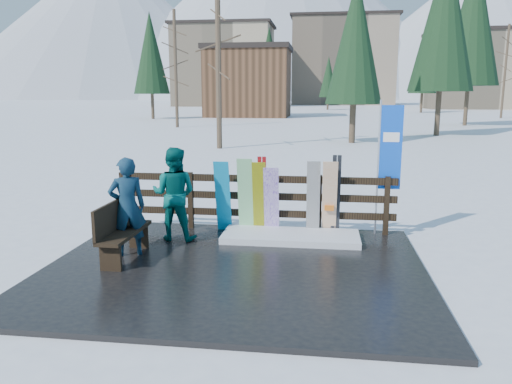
# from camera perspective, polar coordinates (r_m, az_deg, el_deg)

# --- Properties ---
(ground) EXTENTS (700.00, 700.00, 0.00)m
(ground) POSITION_cam_1_polar(r_m,az_deg,el_deg) (8.09, -2.43, -9.00)
(ground) COLOR white
(ground) RESTS_ON ground
(deck) EXTENTS (6.00, 5.00, 0.08)m
(deck) POSITION_cam_1_polar(r_m,az_deg,el_deg) (8.07, -2.43, -8.74)
(deck) COLOR black
(deck) RESTS_ON ground
(fence) EXTENTS (5.60, 0.10, 1.15)m
(fence) POSITION_cam_1_polar(r_m,az_deg,el_deg) (9.98, -0.26, -0.69)
(fence) COLOR black
(fence) RESTS_ON deck
(snow_patch) EXTENTS (2.56, 1.00, 0.12)m
(snow_patch) POSITION_cam_1_polar(r_m,az_deg,el_deg) (9.47, 3.98, -5.10)
(snow_patch) COLOR white
(snow_patch) RESTS_ON deck
(bench) EXTENTS (0.41, 1.50, 0.97)m
(bench) POSITION_cam_1_polar(r_m,az_deg,el_deg) (8.57, -15.23, -4.05)
(bench) COLOR black
(bench) RESTS_ON deck
(snowboard_0) EXTENTS (0.30, 0.38, 1.44)m
(snowboard_0) POSITION_cam_1_polar(r_m,az_deg,el_deg) (9.85, -3.80, -0.52)
(snowboard_0) COLOR #0A8CC4
(snowboard_0) RESTS_ON deck
(snowboard_1) EXTENTS (0.30, 0.31, 1.49)m
(snowboard_1) POSITION_cam_1_polar(r_m,az_deg,el_deg) (9.77, -1.21, -0.42)
(snowboard_1) COLOR silver
(snowboard_1) RESTS_ON deck
(snowboard_2) EXTENTS (0.26, 0.31, 1.43)m
(snowboard_2) POSITION_cam_1_polar(r_m,az_deg,el_deg) (9.73, 0.39, -0.64)
(snowboard_2) COLOR #ECF00B
(snowboard_2) RESTS_ON deck
(snowboard_3) EXTENTS (0.29, 0.30, 1.33)m
(snowboard_3) POSITION_cam_1_polar(r_m,az_deg,el_deg) (9.72, 1.77, -0.98)
(snowboard_3) COLOR white
(snowboard_3) RESTS_ON deck
(snowboard_4) EXTENTS (0.25, 0.21, 1.46)m
(snowboard_4) POSITION_cam_1_polar(r_m,az_deg,el_deg) (9.66, 6.55, -0.72)
(snowboard_4) COLOR black
(snowboard_4) RESTS_ON deck
(snowboard_5) EXTENTS (0.28, 0.38, 1.47)m
(snowboard_5) POSITION_cam_1_polar(r_m,az_deg,el_deg) (9.66, 8.39, -0.74)
(snowboard_5) COLOR white
(snowboard_5) RESTS_ON deck
(ski_pair_a) EXTENTS (0.17, 0.26, 1.53)m
(ski_pair_a) POSITION_cam_1_polar(r_m,az_deg,el_deg) (9.79, 0.74, -0.29)
(ski_pair_a) COLOR maroon
(ski_pair_a) RESTS_ON deck
(ski_pair_b) EXTENTS (0.17, 0.19, 1.58)m
(ski_pair_b) POSITION_cam_1_polar(r_m,az_deg,el_deg) (9.72, 9.13, -0.37)
(ski_pair_b) COLOR black
(ski_pair_b) RESTS_ON deck
(rental_flag) EXTENTS (0.45, 0.04, 2.60)m
(rental_flag) POSITION_cam_1_polar(r_m,az_deg,el_deg) (9.86, 14.81, 4.38)
(rental_flag) COLOR silver
(rental_flag) RESTS_ON deck
(person_front) EXTENTS (0.73, 0.65, 1.68)m
(person_front) POSITION_cam_1_polar(r_m,az_deg,el_deg) (8.66, -14.50, -1.64)
(person_front) COLOR #133F51
(person_front) RESTS_ON deck
(person_back) EXTENTS (0.87, 0.68, 1.75)m
(person_back) POSITION_cam_1_polar(r_m,az_deg,el_deg) (9.42, -9.35, -0.21)
(person_back) COLOR #03524E
(person_back) RESTS_ON deck
(resort_buildings) EXTENTS (73.00, 87.60, 22.60)m
(resort_buildings) POSITION_cam_1_polar(r_m,az_deg,el_deg) (123.08, 7.75, 14.30)
(resort_buildings) COLOR tan
(resort_buildings) RESTS_ON ground
(trees) EXTENTS (42.16, 68.75, 14.08)m
(trees) POSITION_cam_1_polar(r_m,az_deg,el_deg) (56.23, 11.61, 14.09)
(trees) COLOR #382B1E
(trees) RESTS_ON ground
(mountains) EXTENTS (520.00, 260.00, 120.00)m
(mountains) POSITION_cam_1_polar(r_m,az_deg,el_deg) (339.42, 5.92, 19.10)
(mountains) COLOR white
(mountains) RESTS_ON ground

